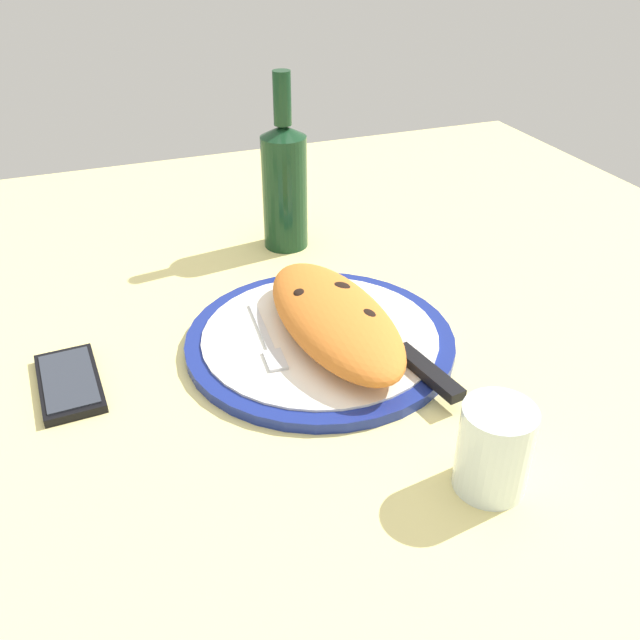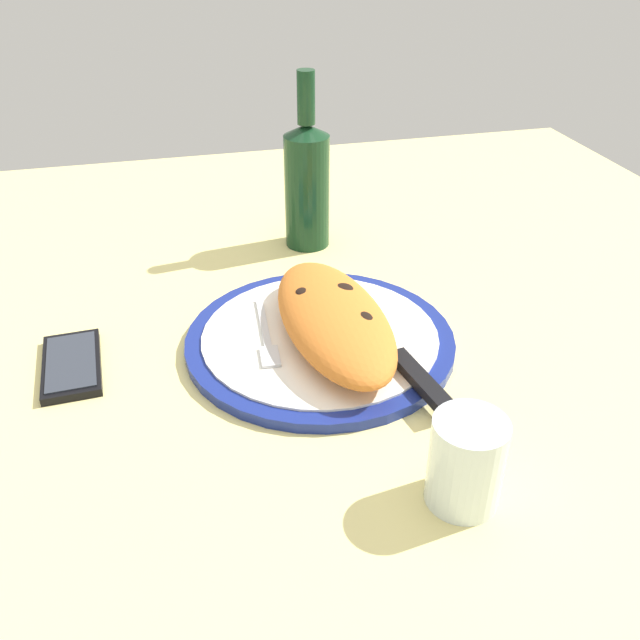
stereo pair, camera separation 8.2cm
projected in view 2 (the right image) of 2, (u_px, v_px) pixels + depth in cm
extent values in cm
cube|color=#E5D684|center=(320.00, 355.00, 84.66)|extent=(150.00, 150.00, 3.00)
cylinder|color=navy|center=(320.00, 340.00, 83.50)|extent=(32.87, 32.87, 1.32)
cylinder|color=white|center=(320.00, 335.00, 83.07)|extent=(28.87, 28.87, 0.30)
ellipsoid|color=orange|center=(334.00, 319.00, 80.99)|extent=(28.61, 12.98, 5.25)
ellipsoid|color=black|center=(340.00, 326.00, 75.80)|extent=(2.02, 1.82, 0.59)
ellipsoid|color=black|center=(343.00, 289.00, 82.86)|extent=(3.11, 3.10, 0.94)
ellipsoid|color=black|center=(304.00, 293.00, 82.44)|extent=(2.59, 2.39, 0.80)
ellipsoid|color=black|center=(363.00, 317.00, 77.55)|extent=(2.90, 2.62, 0.86)
cube|color=silver|center=(263.00, 322.00, 84.87)|extent=(11.15, 1.71, 0.40)
cube|color=silver|center=(270.00, 357.00, 78.57)|extent=(4.15, 2.48, 0.40)
cube|color=silver|center=(370.00, 329.00, 83.62)|extent=(12.87, 3.69, 0.40)
cube|color=black|center=(419.00, 379.00, 74.31)|extent=(10.85, 3.73, 1.20)
cube|color=black|center=(72.00, 365.00, 79.44)|extent=(13.21, 7.17, 1.00)
cube|color=#2D333D|center=(71.00, 361.00, 79.13)|extent=(11.62, 6.12, 0.16)
cylinder|color=silver|center=(466.00, 462.00, 60.29)|extent=(6.75, 6.75, 9.02)
cylinder|color=silver|center=(463.00, 483.00, 61.66)|extent=(6.21, 6.21, 3.52)
cylinder|color=#14381E|center=(307.00, 192.00, 103.44)|extent=(6.84, 6.84, 17.27)
cone|color=#14381E|center=(306.00, 130.00, 98.37)|extent=(6.84, 6.84, 1.71)
cylinder|color=#14381E|center=(306.00, 97.00, 95.91)|extent=(2.60, 2.60, 7.50)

